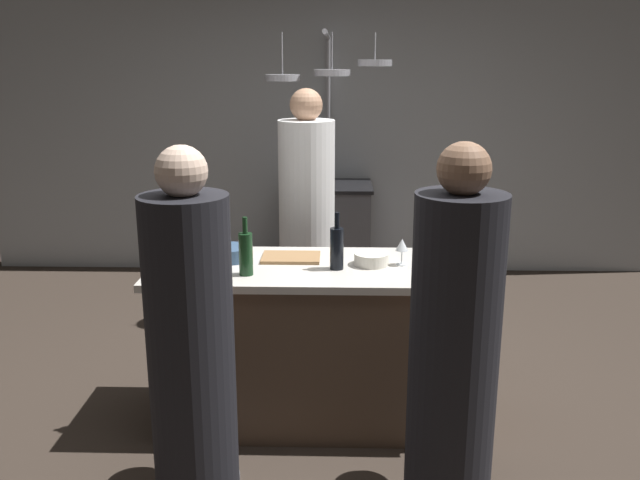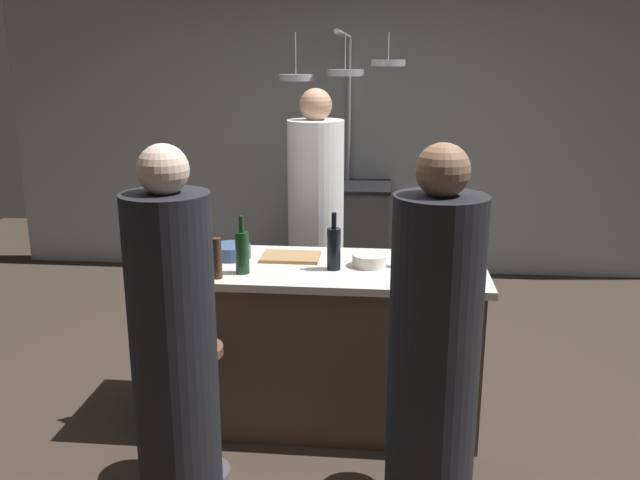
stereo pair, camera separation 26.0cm
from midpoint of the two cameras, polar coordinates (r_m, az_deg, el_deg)
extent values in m
plane|color=#382D26|center=(3.98, 1.71, -14.63)|extent=(9.00, 9.00, 0.00)
cube|color=#9EA3A8|center=(6.34, 3.64, 8.99)|extent=(6.40, 0.16, 2.60)
cube|color=brown|center=(3.79, 1.76, -8.97)|extent=(1.72, 0.66, 0.86)
cube|color=beige|center=(3.62, 1.82, -2.47)|extent=(1.80, 0.72, 0.04)
cube|color=#47474C|center=(6.10, 3.36, 0.44)|extent=(0.76, 0.60, 0.86)
cube|color=black|center=(6.00, 3.43, 4.55)|extent=(0.80, 0.64, 0.03)
cylinder|color=white|center=(4.62, 1.26, 0.27)|extent=(0.38, 0.38, 1.58)
sphere|color=tan|center=(4.47, 1.32, 11.35)|extent=(0.22, 0.22, 0.22)
cylinder|color=#4C4C51|center=(3.52, -7.80, -18.93)|extent=(0.28, 0.28, 0.02)
cylinder|color=#4C4C51|center=(3.35, -8.00, -14.39)|extent=(0.06, 0.06, 0.62)
cylinder|color=brown|center=(3.20, -8.21, -9.28)|extent=(0.26, 0.26, 0.04)
cylinder|color=black|center=(2.87, -9.59, -10.70)|extent=(0.35, 0.35, 1.47)
sphere|color=beige|center=(2.62, -10.38, 5.86)|extent=(0.20, 0.20, 0.20)
cylinder|color=#4C4C51|center=(3.29, 11.55, -15.18)|extent=(0.06, 0.06, 0.62)
cylinder|color=brown|center=(3.14, 11.86, -10.00)|extent=(0.26, 0.26, 0.04)
cylinder|color=black|center=(2.77, 12.23, -11.61)|extent=(0.36, 0.36, 1.49)
sphere|color=#8C664C|center=(2.51, 13.29, 5.73)|extent=(0.20, 0.20, 0.20)
cylinder|color=gray|center=(6.22, 3.55, 6.79)|extent=(0.04, 0.04, 2.15)
cylinder|color=gray|center=(5.44, 3.44, 16.95)|extent=(0.04, 1.42, 0.04)
cylinder|color=gray|center=(4.94, -0.46, 13.57)|extent=(0.25, 0.25, 0.04)
cylinder|color=gray|center=(4.91, -0.51, 15.37)|extent=(0.01, 0.01, 0.31)
cylinder|color=gray|center=(4.92, 3.72, 13.94)|extent=(0.26, 0.26, 0.04)
cylinder|color=gray|center=(4.88, 3.74, 15.54)|extent=(0.01, 0.01, 0.27)
cylinder|color=gray|center=(4.87, 7.37, 14.64)|extent=(0.24, 0.24, 0.04)
cylinder|color=gray|center=(4.88, 7.41, 15.85)|extent=(0.01, 0.01, 0.21)
cube|color=#997047|center=(3.74, -0.51, -1.46)|extent=(0.32, 0.22, 0.02)
cylinder|color=#382319|center=(3.40, -6.55, -1.57)|extent=(0.05, 0.05, 0.21)
cylinder|color=#B78C8E|center=(3.44, -8.96, -1.38)|extent=(0.07, 0.07, 0.22)
cylinder|color=#B78C8E|center=(3.40, -9.07, 1.06)|extent=(0.03, 0.03, 0.08)
cylinder|color=#193D23|center=(3.60, -10.96, -0.80)|extent=(0.07, 0.07, 0.21)
cylinder|color=#193D23|center=(3.57, -11.08, 1.45)|extent=(0.03, 0.03, 0.08)
cylinder|color=#143319|center=(3.47, -4.47, -1.10)|extent=(0.07, 0.07, 0.22)
cylinder|color=#143319|center=(3.43, -4.53, 1.34)|extent=(0.03, 0.03, 0.08)
cylinder|color=black|center=(3.52, 3.29, -0.79)|extent=(0.07, 0.07, 0.22)
cylinder|color=black|center=(3.48, 3.33, 1.63)|extent=(0.03, 0.03, 0.08)
cylinder|color=silver|center=(3.61, -9.37, -2.34)|extent=(0.06, 0.06, 0.01)
cylinder|color=silver|center=(3.60, -9.40, -1.72)|extent=(0.01, 0.01, 0.07)
cone|color=silver|center=(3.58, -9.44, -0.65)|extent=(0.07, 0.07, 0.06)
cylinder|color=silver|center=(3.63, 8.82, -2.22)|extent=(0.06, 0.06, 0.01)
cylinder|color=silver|center=(3.62, 8.84, -1.61)|extent=(0.01, 0.01, 0.07)
cone|color=silver|center=(3.60, 8.89, -0.54)|extent=(0.07, 0.07, 0.06)
cylinder|color=silver|center=(3.68, 11.25, -2.12)|extent=(0.06, 0.06, 0.01)
cylinder|color=silver|center=(3.67, 11.28, -1.52)|extent=(0.01, 0.01, 0.07)
cone|color=silver|center=(3.65, 11.34, -0.46)|extent=(0.07, 0.07, 0.06)
cylinder|color=#334C6B|center=(3.75, -5.56, -0.99)|extent=(0.22, 0.22, 0.08)
cylinder|color=silver|center=(3.62, 6.27, -1.72)|extent=(0.18, 0.18, 0.07)
camera|label=1|loc=(0.13, -88.01, 0.54)|focal=37.83mm
camera|label=2|loc=(0.13, 91.99, -0.54)|focal=37.83mm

